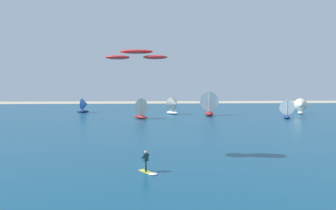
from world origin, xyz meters
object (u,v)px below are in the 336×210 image
at_px(sailboat_mid_right, 84,105).
at_px(sailboat_leading, 174,105).
at_px(sailboat_center_horizon, 209,103).
at_px(kitesurfer, 147,165).
at_px(sailboat_outermost, 301,106).
at_px(kite, 136,55).
at_px(sailboat_far_left, 286,109).
at_px(sailboat_anchored_offshore, 139,108).

xyz_separation_m(sailboat_mid_right, sailboat_leading, (20.19, -5.07, 0.28)).
bearing_deg(sailboat_leading, sailboat_center_horizon, -17.11).
height_order(kitesurfer, sailboat_outermost, sailboat_outermost).
bearing_deg(kite, sailboat_leading, 81.19).
distance_m(kite, sailboat_center_horizon, 40.52).
distance_m(sailboat_far_left, sailboat_anchored_offshore, 28.58).
xyz_separation_m(sailboat_center_horizon, sailboat_outermost, (20.51, 1.31, -0.79)).
bearing_deg(sailboat_mid_right, sailboat_center_horizon, -14.91).
bearing_deg(sailboat_anchored_offshore, kite, -88.17).
xyz_separation_m(kitesurfer, sailboat_center_horizon, (12.43, 42.96, 1.94)).
relative_size(sailboat_mid_right, sailboat_outermost, 0.95).
xyz_separation_m(kite, sailboat_mid_right, (-14.01, 44.90, -7.81)).
height_order(kite, sailboat_anchored_offshore, kite).
distance_m(sailboat_center_horizon, sailboat_anchored_offshore, 15.49).
relative_size(sailboat_far_left, sailboat_anchored_offshore, 0.91).
xyz_separation_m(kitesurfer, sailboat_anchored_offshore, (-2.06, 37.52, 1.40)).
height_order(sailboat_far_left, sailboat_anchored_offshore, sailboat_anchored_offshore).
distance_m(kitesurfer, sailboat_far_left, 45.24).
bearing_deg(sailboat_anchored_offshore, sailboat_outermost, 10.92).
distance_m(sailboat_anchored_offshore, sailboat_mid_right, 18.21).
relative_size(sailboat_mid_right, sailboat_leading, 0.86).
distance_m(sailboat_far_left, sailboat_mid_right, 43.73).
height_order(kite, sailboat_far_left, kite).
distance_m(kitesurfer, kite, 10.42).
bearing_deg(kite, sailboat_anchored_offshore, 91.83).
bearing_deg(sailboat_anchored_offshore, sailboat_far_left, -1.74).
height_order(sailboat_center_horizon, sailboat_leading, sailboat_center_horizon).
relative_size(sailboat_center_horizon, sailboat_leading, 1.31).
bearing_deg(sailboat_center_horizon, sailboat_anchored_offshore, -159.42).
bearing_deg(kite, sailboat_center_horizon, 70.30).
distance_m(sailboat_outermost, sailboat_leading, 27.82).
xyz_separation_m(kitesurfer, kite, (-1.03, 5.37, 8.87)).
distance_m(kitesurfer, sailboat_mid_right, 52.49).
bearing_deg(sailboat_center_horizon, kitesurfer, -106.14).
height_order(sailboat_far_left, sailboat_mid_right, sailboat_far_left).
distance_m(kite, sailboat_far_left, 42.37).
height_order(sailboat_far_left, sailboat_leading, sailboat_leading).
bearing_deg(sailboat_leading, sailboat_anchored_offshore, -133.13).
xyz_separation_m(sailboat_far_left, sailboat_mid_right, (-41.55, 13.63, -0.15)).
bearing_deg(kite, sailboat_far_left, 48.64).
xyz_separation_m(kitesurfer, sailboat_outermost, (32.95, 44.27, 1.15)).
height_order(sailboat_outermost, sailboat_leading, sailboat_leading).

